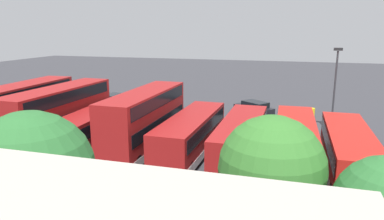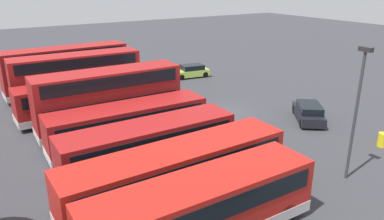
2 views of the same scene
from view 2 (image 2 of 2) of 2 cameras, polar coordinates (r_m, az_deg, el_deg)
ground_plane at (r=31.40m, az=5.34°, el=-0.42°), size 140.00×140.00×0.00m
bus_single_deck_near_end at (r=16.08m, az=1.73°, el=-14.85°), size 2.63×10.51×2.95m
bus_single_deck_second at (r=18.64m, az=-2.14°, el=-9.60°), size 2.85×12.01×2.95m
bus_single_deck_third at (r=21.56m, az=-6.58°, el=-5.48°), size 2.62×10.39×2.95m
bus_single_deck_fourth at (r=24.74m, az=-9.72°, el=-2.25°), size 2.78×10.63×2.95m
bus_double_decker_fifth at (r=27.64m, az=-12.63°, el=1.72°), size 2.71×10.60×4.55m
bus_single_deck_sixth at (r=31.41m, az=-15.59°, el=2.05°), size 2.91×11.48×2.95m
bus_double_decker_seventh at (r=34.21m, az=-17.24°, el=4.74°), size 2.87×11.03×4.55m
bus_double_decker_far_end at (r=37.97m, az=-18.71°, el=6.01°), size 2.97×11.74×4.55m
car_hatchback_silver at (r=30.73m, az=17.52°, el=-0.35°), size 4.60×4.10×1.43m
car_small_green at (r=42.53m, az=-0.14°, el=6.00°), size 2.36×4.34×1.43m
lamp_post_tall at (r=21.47m, az=24.08°, el=0.77°), size 0.70×0.30×7.48m
waste_bin_yellow at (r=28.07m, az=27.26°, el=-4.09°), size 0.60×0.60×0.95m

